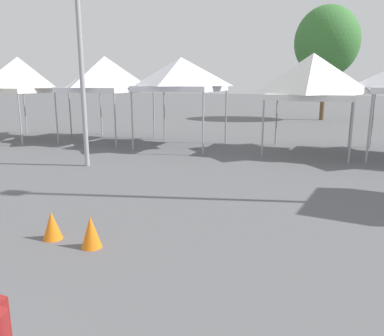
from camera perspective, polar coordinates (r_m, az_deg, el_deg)
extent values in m
cylinder|color=#9E9EA3|center=(16.74, -23.85, 6.76)|extent=(0.06, 0.06, 2.22)
cylinder|color=#9E9EA3|center=(20.69, -23.25, 7.78)|extent=(0.06, 0.06, 2.22)
cylinder|color=#9E9EA3|center=(18.71, -17.40, 7.80)|extent=(0.06, 0.06, 2.22)
pyramid|color=white|center=(18.66, -24.01, 12.67)|extent=(3.11, 3.11, 1.28)
cube|color=white|center=(18.66, -23.80, 10.40)|extent=(3.08, 3.08, 0.20)
cylinder|color=#9E9EA3|center=(16.87, -19.23, 7.24)|extent=(0.06, 0.06, 2.26)
cylinder|color=#9E9EA3|center=(15.02, -11.20, 7.10)|extent=(0.06, 0.06, 2.26)
cylinder|color=#9E9EA3|center=(19.04, -13.20, 8.18)|extent=(0.06, 0.06, 2.26)
cylinder|color=#9E9EA3|center=(17.43, -5.61, 8.05)|extent=(0.06, 0.06, 2.26)
pyramid|color=white|center=(16.97, -12.60, 13.59)|extent=(3.19, 3.19, 1.24)
cube|color=white|center=(16.97, -12.48, 11.16)|extent=(3.16, 3.16, 0.20)
cylinder|color=#9E9EA3|center=(14.46, -8.76, 7.14)|extent=(0.06, 0.06, 2.33)
cylinder|color=#9E9EA3|center=(13.31, 1.64, 6.80)|extent=(0.06, 0.06, 2.33)
cylinder|color=#9E9EA3|center=(16.89, -4.09, 8.06)|extent=(0.06, 0.06, 2.33)
cylinder|color=#9E9EA3|center=(15.91, 4.98, 7.75)|extent=(0.06, 0.06, 2.33)
pyramid|color=white|center=(15.02, -1.60, 13.93)|extent=(2.91, 2.91, 1.04)
cube|color=white|center=(15.02, -1.59, 11.57)|extent=(2.88, 2.88, 0.20)
cylinder|color=#9E9EA3|center=(13.19, 10.33, 6.01)|extent=(0.06, 0.06, 2.09)
cylinder|color=#9E9EA3|center=(12.96, 22.29, 5.15)|extent=(0.06, 0.06, 2.09)
cylinder|color=#9E9EA3|center=(15.86, 12.25, 7.05)|extent=(0.06, 0.06, 2.09)
cylinder|color=#9E9EA3|center=(15.67, 22.20, 6.33)|extent=(0.06, 0.06, 2.09)
pyramid|color=white|center=(14.27, 17.23, 13.08)|extent=(2.88, 2.88, 1.34)
cube|color=white|center=(14.28, 17.02, 9.99)|extent=(2.85, 2.85, 0.20)
cylinder|color=#9E9EA3|center=(13.18, 24.53, 5.59)|extent=(0.06, 0.06, 2.33)
cylinder|color=#9E9EA3|center=(16.36, 24.93, 6.75)|extent=(0.06, 0.06, 2.33)
cylinder|color=#9E9EA3|center=(12.16, -16.34, 21.28)|extent=(0.14, 0.14, 8.91)
cylinder|color=brown|center=(26.65, 18.61, 10.18)|extent=(0.28, 0.28, 3.26)
ellipsoid|color=#387233|center=(26.73, 19.12, 17.05)|extent=(3.96, 3.96, 4.35)
cone|color=orange|center=(6.84, -19.79, -7.91)|extent=(0.32, 0.32, 0.47)
cone|color=orange|center=(6.33, -14.56, -9.03)|extent=(0.32, 0.32, 0.51)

